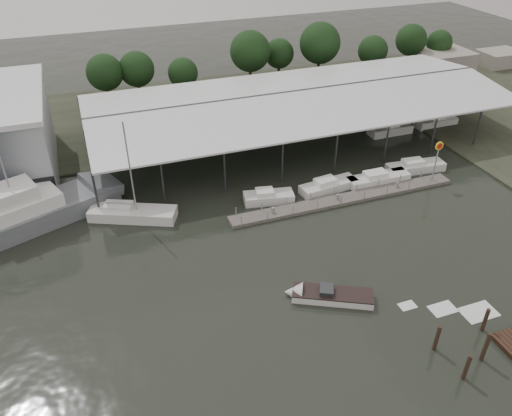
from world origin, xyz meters
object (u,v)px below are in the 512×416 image
object	(u,v)px
white_sailboat	(131,213)
shell_fuel_sign	(438,154)
speedboat_underway	(325,295)
grey_trawler	(30,212)

from	to	relation	value
white_sailboat	shell_fuel_sign	bearing A→B (deg)	16.76
shell_fuel_sign	speedboat_underway	size ratio (longest dim) A/B	0.32
shell_fuel_sign	speedboat_underway	xyz separation A→B (m)	(-21.51, -13.79, -3.53)
grey_trawler	white_sailboat	world-z (taller)	white_sailboat
white_sailboat	speedboat_underway	world-z (taller)	white_sailboat
shell_fuel_sign	grey_trawler	bearing A→B (deg)	170.91
grey_trawler	white_sailboat	distance (m)	10.51
white_sailboat	speedboat_underway	distance (m)	23.47
shell_fuel_sign	speedboat_underway	distance (m)	25.79
grey_trawler	speedboat_underway	xyz separation A→B (m)	(24.43, -21.14, -1.19)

